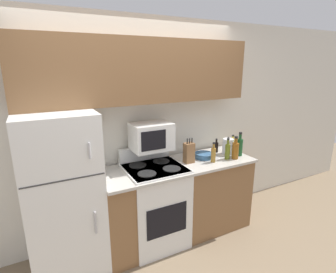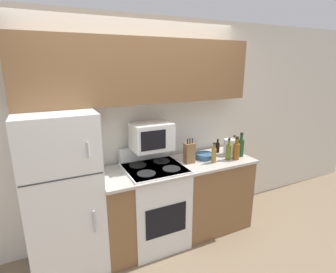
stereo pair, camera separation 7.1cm
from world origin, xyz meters
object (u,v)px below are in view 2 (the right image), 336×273
object	(u,v)px
refrigerator	(63,195)
bottle_whiskey	(236,151)
bottle_wine_green	(241,147)
stove	(155,204)
bowl	(204,156)
knife_block	(189,153)
bottle_vinegar	(214,155)
microwave	(151,136)
bottle_olive_oil	(228,151)
bottle_soy_sauce	(217,147)
kettle	(229,147)
bottle_cooking_spray	(234,145)

from	to	relation	value
refrigerator	bottle_whiskey	distance (m)	1.96
bottle_wine_green	stove	bearing A→B (deg)	175.07
stove	bowl	xyz separation A→B (m)	(0.67, 0.03, 0.47)
knife_block	bottle_vinegar	bearing A→B (deg)	-23.96
microwave	refrigerator	bearing A→B (deg)	-174.22
refrigerator	bottle_vinegar	distance (m)	1.66
microwave	knife_block	size ratio (longest dim) A/B	1.48
bottle_vinegar	bottle_olive_oil	distance (m)	0.21
refrigerator	bottle_soy_sauce	distance (m)	1.90
microwave	bottle_wine_green	distance (m)	1.14
bottle_soy_sauce	bottle_wine_green	distance (m)	0.30
stove	knife_block	distance (m)	0.71
bottle_wine_green	kettle	size ratio (longest dim) A/B	1.35
bottle_olive_oil	bottle_wine_green	distance (m)	0.22
stove	bottle_soy_sauce	world-z (taller)	bottle_soy_sauce
bottle_wine_green	kettle	bearing A→B (deg)	127.74
knife_block	bottle_vinegar	xyz separation A→B (m)	(0.26, -0.12, -0.03)
knife_block	bottle_cooking_spray	distance (m)	0.73
bottle_wine_green	bottle_olive_oil	bearing A→B (deg)	-171.89
bottle_olive_oil	bottle_cooking_spray	bearing A→B (deg)	38.42
bottle_vinegar	bottle_whiskey	bearing A→B (deg)	-5.80
refrigerator	bottle_cooking_spray	bearing A→B (deg)	1.13
stove	bottle_wine_green	xyz separation A→B (m)	(1.12, -0.10, 0.56)
bottle_wine_green	bottle_vinegar	bearing A→B (deg)	-175.24
stove	bottle_soy_sauce	size ratio (longest dim) A/B	6.13
kettle	bottle_olive_oil	bearing A→B (deg)	-131.55
bowl	bottle_wine_green	distance (m)	0.47
bottle_cooking_spray	bottle_wine_green	xyz separation A→B (m)	(-0.04, -0.17, 0.03)
bowl	bottle_vinegar	bearing A→B (deg)	-82.57
bottle_olive_oil	kettle	world-z (taller)	bottle_olive_oil
microwave	bottle_vinegar	xyz separation A→B (m)	(0.67, -0.26, -0.24)
bottle_whiskey	bottle_olive_oil	world-z (taller)	bottle_whiskey
bottle_vinegar	bottle_olive_oil	world-z (taller)	bottle_olive_oil
bottle_vinegar	bottle_wine_green	bearing A→B (deg)	4.76
refrigerator	kettle	distance (m)	1.99
bowl	kettle	size ratio (longest dim) A/B	1.01
bottle_olive_oil	kettle	bearing A→B (deg)	48.45
knife_block	bottle_olive_oil	world-z (taller)	knife_block
microwave	kettle	bearing A→B (deg)	-6.30
bottle_whiskey	bottle_wine_green	xyz separation A→B (m)	(0.13, 0.07, 0.01)
microwave	bottle_wine_green	size ratio (longest dim) A/B	1.46
bottle_soy_sauce	stove	bearing A→B (deg)	-171.49
bottle_olive_oil	kettle	xyz separation A→B (m)	(0.13, 0.14, -0.00)
microwave	bowl	bearing A→B (deg)	-8.80
bottle_whiskey	bottle_olive_oil	xyz separation A→B (m)	(-0.09, 0.04, -0.01)
bottle_whiskey	bottle_olive_oil	size ratio (longest dim) A/B	1.08
bottle_whiskey	bottle_wine_green	world-z (taller)	bottle_wine_green
stove	bottle_whiskey	world-z (taller)	bottle_whiskey
stove	bottle_vinegar	xyz separation A→B (m)	(0.69, -0.13, 0.53)
knife_block	bottle_whiskey	xyz separation A→B (m)	(0.56, -0.15, -0.01)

